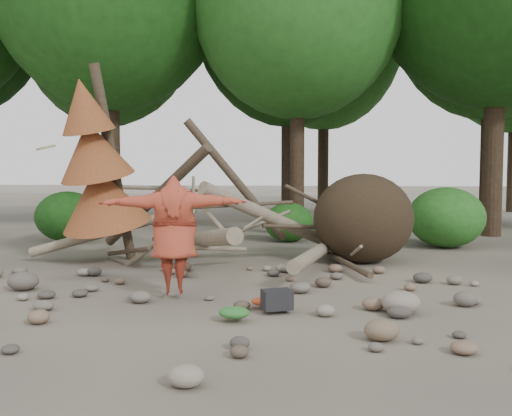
{
  "coord_description": "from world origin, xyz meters",
  "views": [
    {
      "loc": [
        1.47,
        -8.42,
        2.1
      ],
      "look_at": [
        0.49,
        1.5,
        1.4
      ],
      "focal_mm": 40.0,
      "sensor_mm": 36.0,
      "label": 1
    }
  ],
  "objects": [
    {
      "name": "boulder_front_right",
      "position": [
        2.32,
        -1.49,
        0.13
      ],
      "size": [
        0.43,
        0.39,
        0.26
      ],
      "primitive_type": "ellipsoid",
      "color": "#766149",
      "rests_on": "ground"
    },
    {
      "name": "dead_conifer",
      "position": [
        -3.12,
        3.37,
        2.11
      ],
      "size": [
        2.06,
        2.16,
        4.35
      ],
      "color": "#4C3F30",
      "rests_on": "ground"
    },
    {
      "name": "bush_left",
      "position": [
        -5.5,
        7.2,
        0.72
      ],
      "size": [
        1.8,
        1.8,
        1.44
      ],
      "primitive_type": "ellipsoid",
      "color": "#184813",
      "rests_on": "ground"
    },
    {
      "name": "bush_mid",
      "position": [
        0.8,
        7.8,
        0.56
      ],
      "size": [
        1.4,
        1.4,
        1.12
      ],
      "primitive_type": "ellipsoid",
      "color": "#215B1A",
      "rests_on": "ground"
    },
    {
      "name": "backpack",
      "position": [
        0.97,
        -0.3,
        0.14
      ],
      "size": [
        0.5,
        0.42,
        0.28
      ],
      "primitive_type": "cube",
      "rotation": [
        0.0,
        0.0,
        0.38
      ],
      "color": "black",
      "rests_on": "ground"
    },
    {
      "name": "deadfall_pile",
      "position": [
        2.02,
        4.24,
        0.95
      ],
      "size": [
        8.55,
        5.24,
        3.3
      ],
      "color": "#332619",
      "rests_on": "ground"
    },
    {
      "name": "cloth_green",
      "position": [
        0.42,
        -0.84,
        0.08
      ],
      "size": [
        0.43,
        0.36,
        0.16
      ],
      "primitive_type": "ellipsoid",
      "color": "#2B692A",
      "rests_on": "ground"
    },
    {
      "name": "cloth_orange",
      "position": [
        0.72,
        -0.05,
        0.06
      ],
      "size": [
        0.31,
        0.25,
        0.11
      ],
      "primitive_type": "ellipsoid",
      "color": "#C04420",
      "rests_on": "ground"
    },
    {
      "name": "boulder_mid_left",
      "position": [
        -3.47,
        0.82,
        0.16
      ],
      "size": [
        0.53,
        0.48,
        0.32
      ],
      "primitive_type": "ellipsoid",
      "color": "#5A534C",
      "rests_on": "ground"
    },
    {
      "name": "boulder_mid_right",
      "position": [
        2.75,
        -0.17,
        0.17
      ],
      "size": [
        0.56,
        0.5,
        0.33
      ],
      "primitive_type": "ellipsoid",
      "color": "gray",
      "rests_on": "ground"
    },
    {
      "name": "bush_right",
      "position": [
        5.0,
        7.0,
        0.8
      ],
      "size": [
        2.0,
        2.0,
        1.6
      ],
      "primitive_type": "ellipsoid",
      "color": "#2A6C21",
      "rests_on": "ground"
    },
    {
      "name": "ground",
      "position": [
        0.0,
        0.0,
        0.0
      ],
      "size": [
        120.0,
        120.0,
        0.0
      ],
      "primitive_type": "plane",
      "color": "#514C44",
      "rests_on": "ground"
    },
    {
      "name": "frisbee_thrower",
      "position": [
        -0.74,
        0.49,
        1.03
      ],
      "size": [
        3.25,
        1.17,
        2.4
      ],
      "color": "#A53925",
      "rests_on": "ground"
    }
  ]
}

